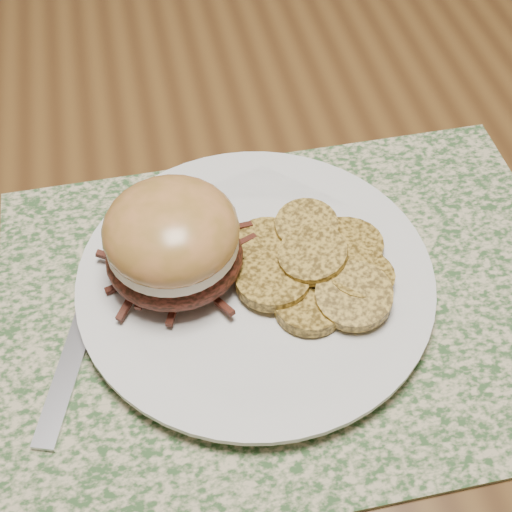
{
  "coord_description": "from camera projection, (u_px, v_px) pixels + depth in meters",
  "views": [
    {
      "loc": [
        0.15,
        -0.56,
        1.21
      ],
      "look_at": [
        0.22,
        -0.23,
        0.79
      ],
      "focal_mm": 50.0,
      "sensor_mm": 36.0,
      "label": 1
    }
  ],
  "objects": [
    {
      "name": "ground",
      "position": [
        106.0,
        455.0,
        1.26
      ],
      "size": [
        3.5,
        3.5,
        0.0
      ],
      "primitive_type": "plane",
      "color": "brown",
      "rests_on": "ground"
    },
    {
      "name": "dining_table",
      "position": [
        1.0,
        192.0,
        0.74
      ],
      "size": [
        1.5,
        0.9,
        0.75
      ],
      "color": "brown",
      "rests_on": "ground"
    },
    {
      "name": "placemat",
      "position": [
        295.0,
        303.0,
        0.55
      ],
      "size": [
        0.45,
        0.33,
        0.0
      ],
      "primitive_type": "cube",
      "color": "#305129",
      "rests_on": "dining_table"
    },
    {
      "name": "dinner_plate",
      "position": [
        256.0,
        280.0,
        0.55
      ],
      "size": [
        0.26,
        0.26,
        0.02
      ],
      "primitive_type": "cylinder",
      "color": "silver",
      "rests_on": "placemat"
    },
    {
      "name": "pork_sandwich",
      "position": [
        173.0,
        242.0,
        0.52
      ],
      "size": [
        0.11,
        0.11,
        0.08
      ],
      "rotation": [
        0.0,
        0.0,
        -0.12
      ],
      "color": "black",
      "rests_on": "dinner_plate"
    },
    {
      "name": "roasted_potatoes",
      "position": [
        317.0,
        266.0,
        0.54
      ],
      "size": [
        0.14,
        0.15,
        0.03
      ],
      "color": "#AD8833",
      "rests_on": "dinner_plate"
    },
    {
      "name": "fork",
      "position": [
        84.0,
        323.0,
        0.54
      ],
      "size": [
        0.08,
        0.2,
        0.0
      ],
      "rotation": [
        0.0,
        0.0,
        -0.33
      ],
      "color": "silver",
      "rests_on": "placemat"
    }
  ]
}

